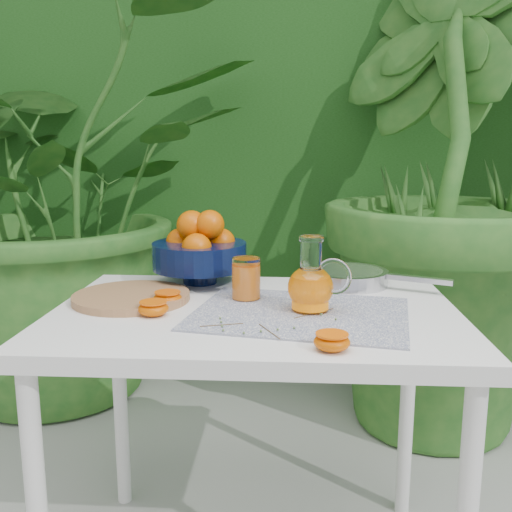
# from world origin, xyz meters

# --- Properties ---
(hedge_backdrop) EXTENTS (8.00, 1.65, 2.50)m
(hedge_backdrop) POSITION_xyz_m (0.06, 2.06, 1.19)
(hedge_backdrop) COLOR #1C4A15
(hedge_backdrop) RESTS_ON ground
(potted_plant_left) EXTENTS (2.53, 2.53, 1.90)m
(potted_plant_left) POSITION_xyz_m (-0.84, 1.28, 0.95)
(potted_plant_left) COLOR #256020
(potted_plant_left) RESTS_ON ground
(potted_plant_right) EXTENTS (2.47, 2.47, 2.11)m
(potted_plant_right) POSITION_xyz_m (0.79, 1.10, 1.05)
(potted_plant_right) COLOR #256020
(potted_plant_right) RESTS_ON ground
(white_table) EXTENTS (1.00, 0.70, 0.75)m
(white_table) POSITION_xyz_m (0.12, 0.07, 0.67)
(white_table) COLOR white
(white_table) RESTS_ON ground
(placemat) EXTENTS (0.57, 0.48, 0.00)m
(placemat) POSITION_xyz_m (0.23, 0.03, 0.75)
(placemat) COLOR #0D184C
(placemat) RESTS_ON white_table
(cutting_board) EXTENTS (0.36, 0.36, 0.02)m
(cutting_board) POSITION_xyz_m (-0.20, 0.13, 0.76)
(cutting_board) COLOR olive
(cutting_board) RESTS_ON white_table
(fruit_bowl) EXTENTS (0.29, 0.29, 0.22)m
(fruit_bowl) POSITION_xyz_m (-0.06, 0.34, 0.85)
(fruit_bowl) COLOR black
(fruit_bowl) RESTS_ON white_table
(juice_pitcher) EXTENTS (0.17, 0.15, 0.18)m
(juice_pitcher) POSITION_xyz_m (0.26, 0.05, 0.82)
(juice_pitcher) COLOR white
(juice_pitcher) RESTS_ON white_table
(juice_tumbler) EXTENTS (0.07, 0.07, 0.11)m
(juice_tumbler) POSITION_xyz_m (0.10, 0.15, 0.81)
(juice_tumbler) COLOR white
(juice_tumbler) RESTS_ON white_table
(saute_pan) EXTENTS (0.43, 0.31, 0.04)m
(saute_pan) POSITION_xyz_m (0.38, 0.34, 0.77)
(saute_pan) COLOR #B7B6BB
(saute_pan) RESTS_ON white_table
(orange_halves) EXTENTS (0.50, 0.40, 0.04)m
(orange_halves) POSITION_xyz_m (0.03, -0.04, 0.77)
(orange_halves) COLOR #D15402
(orange_halves) RESTS_ON white_table
(thyme_sprigs) EXTENTS (0.31, 0.24, 0.01)m
(thyme_sprigs) POSITION_xyz_m (0.17, -0.06, 0.76)
(thyme_sprigs) COLOR brown
(thyme_sprigs) RESTS_ON white_table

